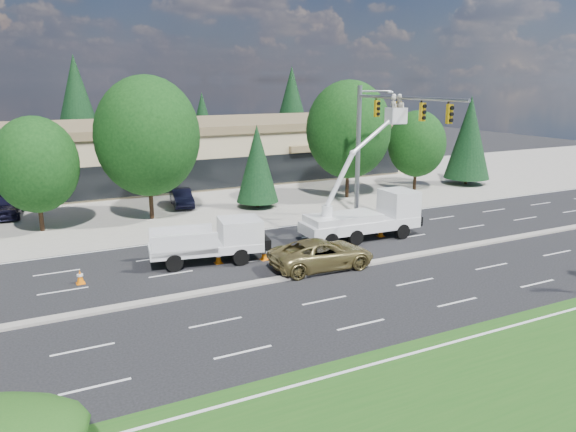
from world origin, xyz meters
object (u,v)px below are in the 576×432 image
signal_mast (378,132)px  minivan (322,254)px  utility_pickup (214,245)px  bucket_truck (371,208)px

signal_mast → minivan: (-7.91, -6.44, -5.31)m
utility_pickup → minivan: (4.52, -3.52, -0.17)m
minivan → bucket_truck: bearing=-54.1°
bucket_truck → minivan: size_ratio=1.59×
utility_pickup → minivan: 5.73m
utility_pickup → minivan: size_ratio=1.13×
signal_mast → bucket_truck: bearing=-130.1°
signal_mast → utility_pickup: (-12.42, -2.92, -5.14)m
utility_pickup → bucket_truck: bearing=10.8°
utility_pickup → bucket_truck: size_ratio=0.71×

